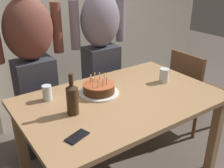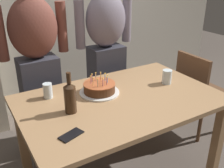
% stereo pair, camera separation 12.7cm
% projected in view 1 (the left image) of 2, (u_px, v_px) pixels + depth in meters
% --- Properties ---
extents(back_wall, '(5.20, 0.10, 2.60)m').
position_uv_depth(back_wall, '(38.00, 0.00, 2.90)').
color(back_wall, beige).
rests_on(back_wall, ground_plane).
extents(dining_table, '(1.50, 0.96, 0.74)m').
position_uv_depth(dining_table, '(121.00, 109.00, 2.01)').
color(dining_table, '#A37A51').
rests_on(dining_table, ground_plane).
extents(birthday_cake, '(0.31, 0.31, 0.15)m').
position_uv_depth(birthday_cake, '(99.00, 89.00, 2.02)').
color(birthday_cake, white).
rests_on(birthday_cake, dining_table).
extents(water_glass_near, '(0.07, 0.07, 0.11)m').
position_uv_depth(water_glass_near, '(47.00, 93.00, 1.92)').
color(water_glass_near, silver).
rests_on(water_glass_near, dining_table).
extents(water_glass_far, '(0.08, 0.08, 0.12)m').
position_uv_depth(water_glass_far, '(164.00, 75.00, 2.22)').
color(water_glass_far, silver).
rests_on(water_glass_far, dining_table).
extents(wine_bottle, '(0.08, 0.08, 0.29)m').
position_uv_depth(wine_bottle, '(73.00, 99.00, 1.71)').
color(wine_bottle, '#382314').
rests_on(wine_bottle, dining_table).
extents(cell_phone, '(0.16, 0.11, 0.01)m').
position_uv_depth(cell_phone, '(77.00, 137.00, 1.51)').
color(cell_phone, black).
rests_on(cell_phone, dining_table).
extents(person_man_bearded, '(0.61, 0.27, 1.66)m').
position_uv_depth(person_man_bearded, '(33.00, 65.00, 2.24)').
color(person_man_bearded, '#33333D').
rests_on(person_man_bearded, ground_plane).
extents(person_woman_cardigan, '(0.61, 0.27, 1.66)m').
position_uv_depth(person_woman_cardigan, '(101.00, 51.00, 2.60)').
color(person_woman_cardigan, '#33333D').
rests_on(person_woman_cardigan, ground_plane).
extents(dining_chair, '(0.42, 0.42, 0.87)m').
position_uv_depth(dining_chair, '(190.00, 85.00, 2.72)').
color(dining_chair, brown).
rests_on(dining_chair, ground_plane).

